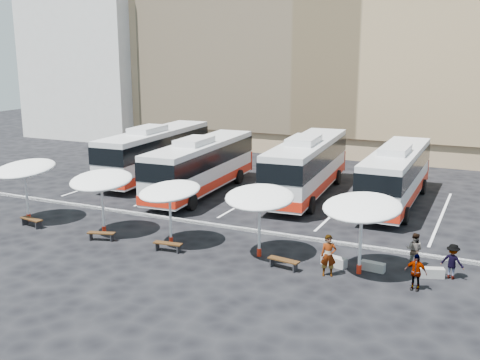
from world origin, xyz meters
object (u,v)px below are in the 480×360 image
at_px(wood_bench_1, 101,234).
at_px(wood_bench_2, 168,245).
at_px(sunshade_0, 25,169).
at_px(sunshade_2, 170,191).
at_px(sunshade_1, 101,180).
at_px(conc_bench_0, 334,261).
at_px(bus_1, 202,164).
at_px(passenger_2, 416,272).
at_px(sunshade_3, 260,198).
at_px(passenger_0, 329,255).
at_px(passenger_3, 453,261).
at_px(wood_bench_3, 284,262).
at_px(bus_3, 396,174).
at_px(passenger_1, 414,250).
at_px(wood_bench_0, 31,220).
at_px(conc_bench_1, 373,266).
at_px(conc_bench_2, 431,273).
at_px(bus_2, 307,164).
at_px(sunshade_4, 362,208).

distance_m(wood_bench_1, wood_bench_2, 4.04).
height_order(sunshade_0, sunshade_2, sunshade_0).
height_order(sunshade_1, conc_bench_0, sunshade_1).
bearing_deg(bus_1, passenger_2, -36.65).
relative_size(sunshade_3, passenger_0, 2.06).
distance_m(sunshade_0, wood_bench_1, 6.74).
bearing_deg(wood_bench_1, passenger_3, 8.20).
height_order(sunshade_2, sunshade_3, sunshade_3).
bearing_deg(wood_bench_3, bus_3, 79.12).
xyz_separation_m(sunshade_1, passenger_1, (15.96, 2.20, -2.15)).
height_order(bus_3, wood_bench_1, bus_3).
relative_size(sunshade_0, wood_bench_0, 2.52).
height_order(bus_3, sunshade_3, bus_3).
distance_m(conc_bench_1, passenger_1, 2.17).
bearing_deg(conc_bench_0, passenger_0, -86.52).
bearing_deg(wood_bench_0, passenger_0, 0.87).
distance_m(bus_1, conc_bench_1, 16.74).
relative_size(wood_bench_2, passenger_2, 0.96).
bearing_deg(conc_bench_2, conc_bench_1, -172.22).
bearing_deg(sunshade_0, passenger_3, 3.61).
bearing_deg(wood_bench_1, conc_bench_1, 7.74).
height_order(sunshade_2, passenger_1, sunshade_2).
bearing_deg(conc_bench_1, wood_bench_3, -158.13).
bearing_deg(bus_3, wood_bench_1, -132.83).
bearing_deg(bus_2, sunshade_2, -108.04).
bearing_deg(passenger_0, conc_bench_0, 73.55).
height_order(bus_2, wood_bench_0, bus_2).
bearing_deg(passenger_0, passenger_2, -19.08).
height_order(sunshade_1, conc_bench_2, sunshade_1).
bearing_deg(passenger_2, bus_3, 110.94).
bearing_deg(sunshade_3, sunshade_2, -176.32).
bearing_deg(sunshade_0, sunshade_3, 1.60).
relative_size(wood_bench_0, conc_bench_1, 1.48).
relative_size(bus_1, passenger_0, 6.81).
relative_size(conc_bench_1, passenger_0, 0.58).
xyz_separation_m(sunshade_3, wood_bench_1, (-8.37, -1.40, -2.58)).
distance_m(conc_bench_1, conc_bench_2, 2.48).
bearing_deg(bus_2, sunshade_3, -86.31).
xyz_separation_m(bus_2, sunshade_0, (-12.73, -12.66, 0.94)).
height_order(wood_bench_3, passenger_0, passenger_0).
height_order(sunshade_1, sunshade_3, sunshade_1).
distance_m(sunshade_2, passenger_2, 12.35).
bearing_deg(sunshade_1, sunshade_3, 2.35).
height_order(sunshade_0, conc_bench_0, sunshade_0).
bearing_deg(wood_bench_1, passenger_0, 2.27).
relative_size(sunshade_4, conc_bench_1, 3.67).
distance_m(sunshade_2, passenger_3, 13.67).
bearing_deg(wood_bench_2, conc_bench_1, 10.47).
xyz_separation_m(bus_3, sunshade_2, (-9.01, -12.64, 0.76)).
bearing_deg(bus_2, wood_bench_2, -105.20).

